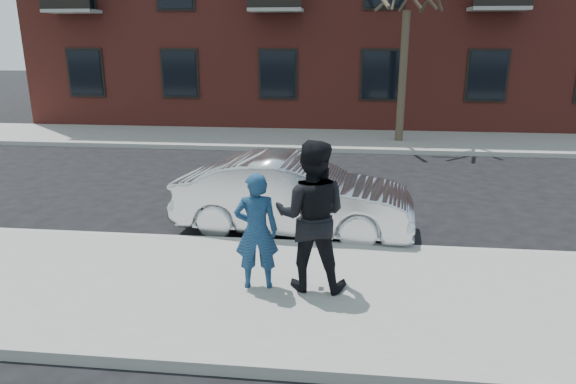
# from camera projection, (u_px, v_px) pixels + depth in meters

# --- Properties ---
(ground) EXTENTS (100.00, 100.00, 0.00)m
(ground) POSITION_uv_depth(u_px,v_px,m) (159.00, 285.00, 7.55)
(ground) COLOR black
(ground) RESTS_ON ground
(near_sidewalk) EXTENTS (50.00, 3.50, 0.15)m
(near_sidewalk) POSITION_uv_depth(u_px,v_px,m) (152.00, 288.00, 7.29)
(near_sidewalk) COLOR gray
(near_sidewalk) RESTS_ON ground
(near_curb) EXTENTS (50.00, 0.10, 0.15)m
(near_curb) POSITION_uv_depth(u_px,v_px,m) (190.00, 241.00, 9.00)
(near_curb) COLOR #999691
(near_curb) RESTS_ON ground
(far_sidewalk) EXTENTS (50.00, 3.50, 0.15)m
(far_sidewalk) POSITION_uv_depth(u_px,v_px,m) (269.00, 138.00, 18.24)
(far_sidewalk) COLOR gray
(far_sidewalk) RESTS_ON ground
(far_curb) EXTENTS (50.00, 0.10, 0.15)m
(far_curb) POSITION_uv_depth(u_px,v_px,m) (261.00, 149.00, 16.53)
(far_curb) COLOR #999691
(far_curb) RESTS_ON ground
(silver_sedan) EXTENTS (4.46, 1.89, 1.43)m
(silver_sedan) POSITION_uv_depth(u_px,v_px,m) (294.00, 196.00, 9.40)
(silver_sedan) COLOR silver
(silver_sedan) RESTS_ON ground
(man_hoodie) EXTENTS (0.66, 0.52, 1.65)m
(man_hoodie) POSITION_uv_depth(u_px,v_px,m) (256.00, 231.00, 6.95)
(man_hoodie) COLOR navy
(man_hoodie) RESTS_ON near_sidewalk
(man_peacoat) EXTENTS (1.05, 0.84, 2.08)m
(man_peacoat) POSITION_uv_depth(u_px,v_px,m) (311.00, 216.00, 6.90)
(man_peacoat) COLOR black
(man_peacoat) RESTS_ON near_sidewalk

